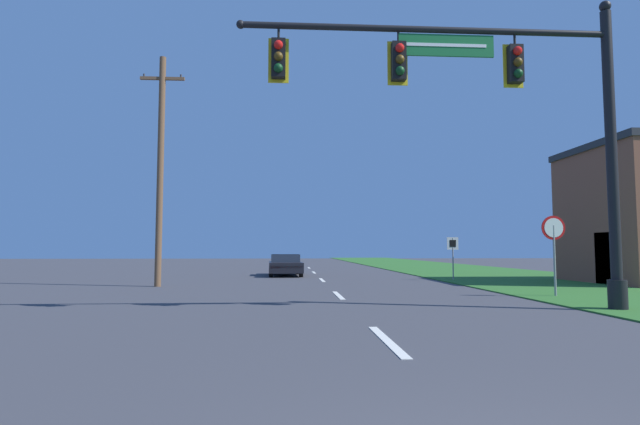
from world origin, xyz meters
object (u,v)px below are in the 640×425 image
stop_sign (554,237)px  route_sign_post (453,248)px  car_ahead (285,265)px  signal_mast (509,112)px  utility_pole_near (160,166)px

stop_sign → route_sign_post: size_ratio=1.23×
route_sign_post → stop_sign: bearing=-87.0°
route_sign_post → car_ahead: bearing=148.6°
signal_mast → utility_pole_near: (-10.66, 8.69, -0.00)m
signal_mast → route_sign_post: signal_mast is taller
signal_mast → stop_sign: bearing=49.9°
utility_pole_near → signal_mast: bearing=-39.2°
car_ahead → stop_sign: 15.90m
signal_mast → route_sign_post: size_ratio=4.69×
car_ahead → route_sign_post: 9.53m
signal_mast → car_ahead: 18.23m
stop_sign → route_sign_post: bearing=93.0°
signal_mast → car_ahead: bearing=108.5°
car_ahead → utility_pole_near: (-5.04, -8.11, 4.26)m
car_ahead → route_sign_post: bearing=-31.4°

